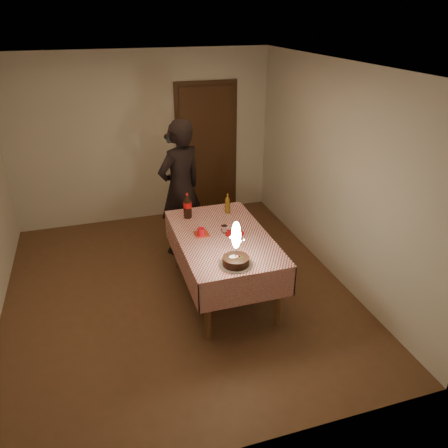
% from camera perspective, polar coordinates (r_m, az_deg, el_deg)
% --- Properties ---
extents(ground, '(4.00, 4.50, 0.01)m').
position_cam_1_polar(ground, '(5.43, -6.06, -8.59)').
color(ground, brown).
rests_on(ground, ground).
extents(room_shell, '(4.04, 4.54, 2.62)m').
position_cam_1_polar(room_shell, '(4.77, -6.79, 8.55)').
color(room_shell, beige).
rests_on(room_shell, ground).
extents(dining_table, '(1.02, 1.72, 0.78)m').
position_cam_1_polar(dining_table, '(5.00, -0.17, -2.57)').
color(dining_table, brown).
rests_on(dining_table, ground).
extents(birthday_cake, '(0.34, 0.34, 0.48)m').
position_cam_1_polar(birthday_cake, '(4.35, 1.57, -3.97)').
color(birthday_cake, white).
rests_on(birthday_cake, dining_table).
extents(red_plate, '(0.22, 0.22, 0.01)m').
position_cam_1_polar(red_plate, '(4.99, 1.37, -1.24)').
color(red_plate, red).
rests_on(red_plate, dining_table).
extents(red_cup, '(0.08, 0.08, 0.10)m').
position_cam_1_polar(red_cup, '(4.92, -3.02, -1.10)').
color(red_cup, red).
rests_on(red_cup, dining_table).
extents(clear_cup, '(0.07, 0.07, 0.09)m').
position_cam_1_polar(clear_cup, '(5.00, 0.05, -0.69)').
color(clear_cup, white).
rests_on(clear_cup, dining_table).
extents(napkin_stack, '(0.15, 0.15, 0.02)m').
position_cam_1_polar(napkin_stack, '(4.97, -2.94, -1.31)').
color(napkin_stack, '#A52812').
rests_on(napkin_stack, dining_table).
extents(cola_bottle, '(0.10, 0.10, 0.32)m').
position_cam_1_polar(cola_bottle, '(5.34, -4.79, 2.36)').
color(cola_bottle, black).
rests_on(cola_bottle, dining_table).
extents(amber_bottle_right, '(0.06, 0.06, 0.26)m').
position_cam_1_polar(amber_bottle_right, '(5.46, 0.47, 2.62)').
color(amber_bottle_right, '#5E3E10').
rests_on(amber_bottle_right, dining_table).
extents(photographer, '(0.81, 0.71, 1.87)m').
position_cam_1_polar(photographer, '(5.87, -5.71, 4.61)').
color(photographer, black).
rests_on(photographer, ground).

